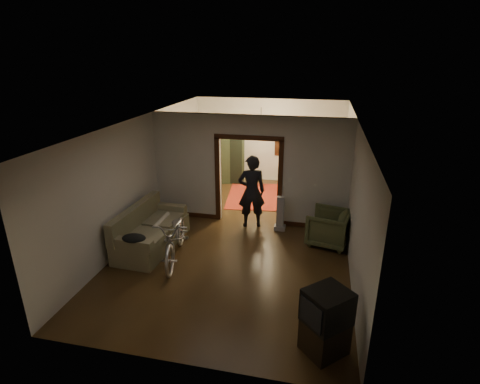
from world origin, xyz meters
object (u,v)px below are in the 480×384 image
(person, at_px, (252,192))
(desk, at_px, (299,177))
(bicycle, at_px, (176,237))
(sofa, at_px, (152,227))
(armchair, at_px, (328,228))
(locker, at_px, (232,160))

(person, bearing_deg, desk, -124.33)
(bicycle, height_order, desk, bicycle)
(sofa, distance_m, armchair, 4.05)
(person, height_order, locker, person)
(bicycle, distance_m, person, 2.39)
(sofa, bearing_deg, bicycle, -25.62)
(sofa, height_order, desk, sofa)
(armchair, height_order, person, person)
(sofa, height_order, bicycle, bicycle)
(sofa, bearing_deg, armchair, 17.15)
(bicycle, relative_size, locker, 1.24)
(desk, bearing_deg, sofa, -103.26)
(person, relative_size, desk, 2.12)
(bicycle, bearing_deg, locker, 78.88)
(person, distance_m, desk, 3.48)
(locker, xyz_separation_m, desk, (2.28, -0.01, -0.47))
(person, bearing_deg, locker, -86.02)
(bicycle, xyz_separation_m, person, (1.26, 1.98, 0.42))
(desk, bearing_deg, armchair, -58.10)
(locker, bearing_deg, desk, -14.01)
(armchair, bearing_deg, desk, -153.35)
(bicycle, distance_m, armchair, 3.48)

